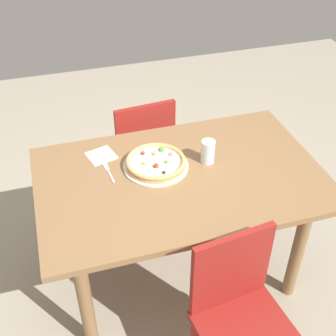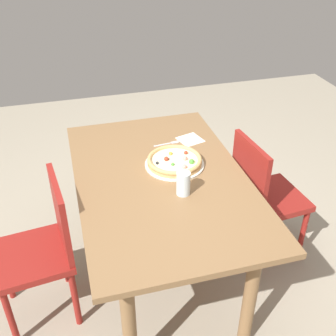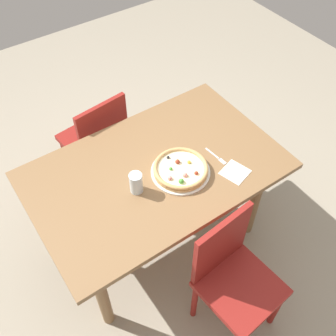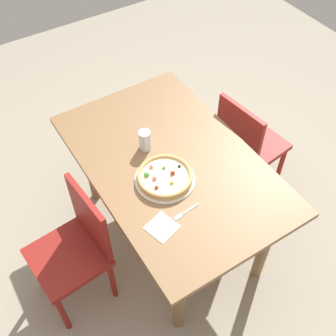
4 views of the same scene
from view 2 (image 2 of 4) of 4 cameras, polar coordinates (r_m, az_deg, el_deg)
name	(u,v)px [view 2 (image 2 of 4)]	position (r m, az deg, el deg)	size (l,w,h in m)	color
ground_plane	(162,274)	(2.77, -0.80, -14.54)	(6.00, 6.00, 0.00)	#9E937F
dining_table	(161,193)	(2.32, -0.93, -3.52)	(1.46, 0.92, 0.77)	olive
chair_near	(43,247)	(2.35, -16.89, -10.42)	(0.45, 0.45, 0.87)	maroon
chair_far	(263,194)	(2.68, 12.97, -3.57)	(0.43, 0.43, 0.87)	maroon
plate	(175,164)	(2.36, 0.91, 0.53)	(0.34, 0.34, 0.01)	silver
pizza	(175,161)	(2.35, 0.94, 1.05)	(0.31, 0.31, 0.05)	tan
fork	(168,143)	(2.57, 0.07, 3.42)	(0.03, 0.17, 0.00)	silver
drinking_glass	(183,183)	(2.10, 2.14, -2.13)	(0.07, 0.07, 0.13)	silver
napkin	(190,140)	(2.62, 3.10, 3.95)	(0.14, 0.14, 0.00)	white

